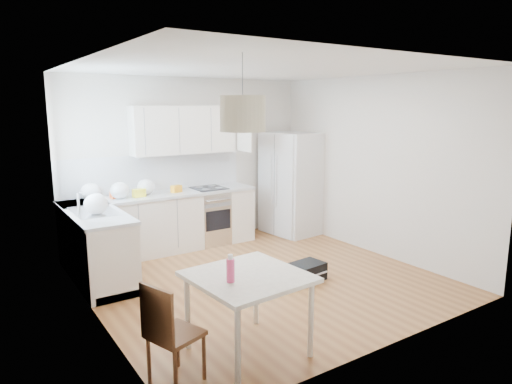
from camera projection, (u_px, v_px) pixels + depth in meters
floor at (260, 278)px, 6.04m from camera, size 4.20×4.20×0.00m
ceiling at (261, 68)px, 5.54m from camera, size 4.20×4.20×0.00m
wall_back at (189, 161)px, 7.51m from camera, size 4.20×0.00×4.20m
wall_left at (90, 195)px, 4.65m from camera, size 0.00×4.20×4.20m
wall_right at (375, 166)px, 6.93m from camera, size 0.00×4.20×4.20m
window_glassblock at (65, 148)px, 5.52m from camera, size 0.02×1.00×1.00m
cabinets_back at (164, 224)px, 7.11m from camera, size 3.00×0.60×0.88m
cabinets_left at (95, 246)px, 5.96m from camera, size 0.60×1.80×0.88m
counter_back at (163, 195)px, 7.02m from camera, size 3.02×0.64×0.04m
counter_left at (93, 212)px, 5.88m from camera, size 0.64×1.82×0.04m
backsplash_back at (155, 173)px, 7.20m from camera, size 3.00×0.01×0.58m
backsplash_left at (67, 191)px, 5.66m from camera, size 0.01×1.80×0.58m
upper_cabinets at (184, 130)px, 7.20m from camera, size 1.70×0.32×0.75m
range_oven at (209, 217)px, 7.54m from camera, size 0.50×0.61×0.88m
sink at (94, 212)px, 5.83m from camera, size 0.50×0.80×0.16m
refrigerator at (293, 183)px, 8.07m from camera, size 0.95×0.98×1.79m
dining_table at (248, 283)px, 4.11m from camera, size 1.02×1.02×0.76m
dining_chair at (176, 332)px, 3.70m from camera, size 0.47×0.47×0.88m
drink_bottle at (230, 268)px, 3.90m from camera, size 0.07×0.07×0.25m
gym_bag at (305, 272)px, 5.95m from camera, size 0.53×0.38×0.23m
pendant_lamp at (243, 114)px, 4.00m from camera, size 0.49×0.49×0.31m
grocery_bag_a at (91, 192)px, 6.50m from camera, size 0.28×0.24×0.25m
grocery_bag_b at (120, 191)px, 6.59m from camera, size 0.27×0.23×0.25m
grocery_bag_c at (146, 187)px, 6.89m from camera, size 0.27×0.23×0.24m
grocery_bag_d at (96, 201)px, 6.07m from camera, size 0.19×0.16×0.17m
grocery_bag_e at (96, 204)px, 5.65m from camera, size 0.29×0.25×0.26m
snack_orange at (176, 189)px, 7.10m from camera, size 0.18×0.14×0.11m
snack_yellow at (139, 193)px, 6.74m from camera, size 0.18×0.12×0.12m
snack_red at (116, 195)px, 6.66m from camera, size 0.17×0.12×0.10m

